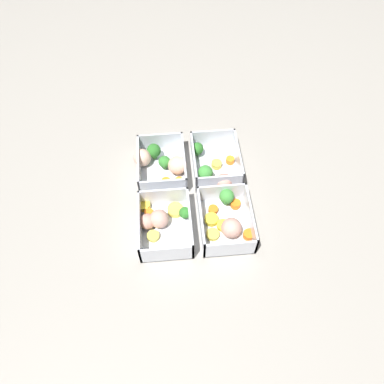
# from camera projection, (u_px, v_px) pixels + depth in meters

# --- Properties ---
(ground_plane) EXTENTS (4.00, 4.00, 0.00)m
(ground_plane) POSITION_uv_depth(u_px,v_px,m) (192.00, 197.00, 0.96)
(ground_plane) COLOR gray
(container_near_left) EXTENTS (0.16, 0.13, 0.06)m
(container_near_left) POSITION_uv_depth(u_px,v_px,m) (227.00, 220.00, 0.90)
(container_near_left) COLOR silver
(container_near_left) RESTS_ON ground_plane
(container_near_right) EXTENTS (0.18, 0.12, 0.06)m
(container_near_right) POSITION_uv_depth(u_px,v_px,m) (215.00, 166.00, 0.99)
(container_near_right) COLOR silver
(container_near_right) RESTS_ON ground_plane
(container_far_left) EXTENTS (0.17, 0.13, 0.06)m
(container_far_left) POSITION_uv_depth(u_px,v_px,m) (162.00, 222.00, 0.89)
(container_far_left) COLOR silver
(container_far_left) RESTS_ON ground_plane
(container_far_right) EXTENTS (0.16, 0.15, 0.06)m
(container_far_right) POSITION_uv_depth(u_px,v_px,m) (161.00, 163.00, 0.99)
(container_far_right) COLOR silver
(container_far_right) RESTS_ON ground_plane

